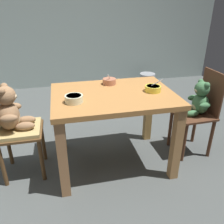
# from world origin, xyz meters

# --- Properties ---
(ground_plane) EXTENTS (5.20, 5.20, 0.04)m
(ground_plane) POSITION_xyz_m (0.00, 0.00, -0.02)
(ground_plane) COLOR #484D4C
(wall_rear) EXTENTS (5.20, 0.08, 2.95)m
(wall_rear) POSITION_xyz_m (0.00, 2.56, 1.47)
(wall_rear) COLOR #8C9C97
(wall_rear) RESTS_ON ground_plane
(dining_table) EXTENTS (1.10, 0.81, 0.76)m
(dining_table) POSITION_xyz_m (0.00, 0.00, 0.62)
(dining_table) COLOR #A87039
(dining_table) RESTS_ON ground_plane
(teddy_chair_near_right) EXTENTS (0.38, 0.37, 0.89)m
(teddy_chair_near_right) POSITION_xyz_m (0.90, 0.01, 0.55)
(teddy_chair_near_right) COLOR #4A2C1B
(teddy_chair_near_right) RESTS_ON ground_plane
(teddy_chair_near_left) EXTENTS (0.39, 0.38, 0.90)m
(teddy_chair_near_left) POSITION_xyz_m (-0.90, 0.04, 0.58)
(teddy_chair_near_left) COLOR brown
(teddy_chair_near_left) RESTS_ON ground_plane
(porridge_bowl_yellow_near_right) EXTENTS (0.15, 0.15, 0.12)m
(porridge_bowl_yellow_near_right) POSITION_xyz_m (0.37, -0.03, 0.78)
(porridge_bowl_yellow_near_right) COLOR yellow
(porridge_bowl_yellow_near_right) RESTS_ON dining_table
(porridge_bowl_cream_near_left) EXTENTS (0.15, 0.15, 0.06)m
(porridge_bowl_cream_near_left) POSITION_xyz_m (-0.36, -0.13, 0.79)
(porridge_bowl_cream_near_left) COLOR beige
(porridge_bowl_cream_near_left) RESTS_ON dining_table
(porridge_bowl_terracotta_far_center) EXTENTS (0.13, 0.14, 0.12)m
(porridge_bowl_terracotta_far_center) POSITION_xyz_m (0.02, 0.25, 0.79)
(porridge_bowl_terracotta_far_center) COLOR #B46D4F
(porridge_bowl_terracotta_far_center) RESTS_ON dining_table
(metal_pail) EXTENTS (0.29, 0.29, 0.24)m
(metal_pail) POSITION_xyz_m (1.18, 2.15, 0.12)
(metal_pail) COLOR #93969B
(metal_pail) RESTS_ON ground_plane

